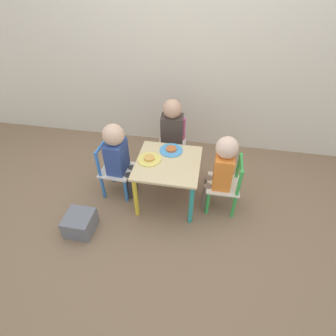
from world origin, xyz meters
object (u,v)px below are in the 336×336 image
at_px(plate_left, 149,159).
at_px(chair_green, 226,185).
at_px(chair_blue, 114,170).
at_px(kids_table, 168,169).
at_px(child_back, 172,131).
at_px(child_left, 118,154).
at_px(plate_back, 171,150).
at_px(child_right, 221,168).
at_px(storage_bin, 80,223).
at_px(chair_pink, 172,145).

bearing_deg(plate_left, chair_green, -0.08).
bearing_deg(chair_blue, plate_left, -91.23).
bearing_deg(kids_table, chair_green, -0.11).
height_order(child_back, child_left, child_back).
xyz_separation_m(child_left, plate_back, (0.42, 0.13, 0.00)).
height_order(child_back, plate_back, child_back).
bearing_deg(child_right, storage_bin, -66.28).
distance_m(kids_table, child_back, 0.43).
relative_size(chair_blue, child_back, 0.67).
distance_m(child_back, plate_left, 0.43).
bearing_deg(chair_pink, child_left, -134.54).
distance_m(child_right, plate_left, 0.57).
bearing_deg(kids_table, child_back, 95.23).
bearing_deg(chair_pink, kids_table, -90.00).
xyz_separation_m(chair_pink, chair_green, (0.52, -0.48, 0.00)).
relative_size(kids_table, child_back, 0.69).
xyz_separation_m(chair_pink, child_left, (-0.38, -0.46, 0.19)).
height_order(chair_green, storage_bin, chair_green).
xyz_separation_m(chair_green, child_back, (-0.52, 0.42, 0.20)).
bearing_deg(child_back, storage_bin, -128.84).
height_order(kids_table, chair_pink, chair_pink).
xyz_separation_m(chair_blue, child_right, (0.90, -0.02, 0.18)).
xyz_separation_m(kids_table, child_left, (-0.42, 0.02, 0.08)).
relative_size(plate_back, storage_bin, 0.89).
height_order(kids_table, chair_blue, chair_blue).
bearing_deg(child_left, plate_back, -69.75).
bearing_deg(kids_table, child_right, -0.11).
height_order(child_left, plate_left, child_left).
distance_m(chair_pink, chair_green, 0.71).
bearing_deg(child_back, child_right, -47.74).
relative_size(chair_blue, plate_left, 2.67).
bearing_deg(child_back, plate_back, -87.04).
relative_size(child_back, child_left, 1.06).
height_order(chair_blue, plate_back, chair_blue).
distance_m(kids_table, chair_green, 0.49).
bearing_deg(chair_green, chair_pink, -132.33).
bearing_deg(child_back, plate_left, -110.48).
bearing_deg(chair_blue, chair_green, -88.73).
distance_m(plate_left, storage_bin, 0.74).
bearing_deg(child_right, child_back, -132.40).
bearing_deg(plate_back, child_right, -20.07).
bearing_deg(plate_back, chair_blue, -164.81).
relative_size(chair_green, plate_back, 2.59).
relative_size(child_left, child_right, 1.00).
height_order(chair_pink, child_right, child_right).
height_order(chair_blue, child_back, child_back).
bearing_deg(child_left, chair_green, -88.64).
relative_size(child_right, storage_bin, 3.21).
bearing_deg(chair_green, plate_left, -89.97).
height_order(chair_green, plate_back, chair_green).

